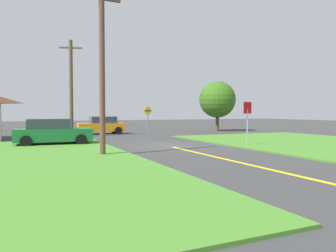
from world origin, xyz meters
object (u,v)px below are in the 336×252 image
(car_approaching_junction, at_px, (102,125))
(utility_pole_mid, at_px, (71,87))
(stop_sign, at_px, (247,115))
(utility_pole_near, at_px, (102,68))
(direction_sign, at_px, (148,117))
(oak_tree_left, at_px, (217,100))
(parked_car_near_building, at_px, (52,132))

(car_approaching_junction, height_order, utility_pole_mid, utility_pole_mid)
(stop_sign, relative_size, utility_pole_near, 0.34)
(car_approaching_junction, height_order, direction_sign, direction_sign)
(car_approaching_junction, distance_m, oak_tree_left, 12.54)
(utility_pole_near, distance_m, oak_tree_left, 21.29)
(direction_sign, xyz_separation_m, oak_tree_left, (8.97, 2.79, 1.74))
(stop_sign, xyz_separation_m, parked_car_near_building, (-10.56, 5.49, -1.03))
(car_approaching_junction, xyz_separation_m, direction_sign, (3.29, -3.39, 0.81))
(car_approaching_junction, relative_size, oak_tree_left, 0.80)
(parked_car_near_building, bearing_deg, utility_pole_near, -71.56)
(direction_sign, bearing_deg, utility_pole_near, -119.84)
(utility_pole_near, relative_size, oak_tree_left, 1.48)
(parked_car_near_building, xyz_separation_m, oak_tree_left, (17.33, 8.20, 2.55))
(car_approaching_junction, relative_size, parked_car_near_building, 0.92)
(utility_pole_near, xyz_separation_m, direction_sign, (6.67, 11.63, -2.46))
(parked_car_near_building, distance_m, oak_tree_left, 19.34)
(utility_pole_near, relative_size, direction_sign, 3.03)
(utility_pole_mid, bearing_deg, oak_tree_left, 7.56)
(car_approaching_junction, relative_size, direction_sign, 1.64)
(car_approaching_junction, distance_m, utility_pole_mid, 5.16)
(parked_car_near_building, xyz_separation_m, utility_pole_near, (1.69, -6.22, 3.27))
(parked_car_near_building, bearing_deg, car_approaching_junction, 63.34)
(oak_tree_left, bearing_deg, direction_sign, -162.70)
(car_approaching_junction, bearing_deg, parked_car_near_building, 62.57)
(parked_car_near_building, height_order, direction_sign, direction_sign)
(parked_car_near_building, distance_m, utility_pole_near, 7.23)
(parked_car_near_building, distance_m, direction_sign, 9.98)
(car_approaching_junction, height_order, utility_pole_near, utility_pole_near)
(direction_sign, bearing_deg, utility_pole_mid, 173.15)
(parked_car_near_building, bearing_deg, oak_tree_left, 28.60)
(utility_pole_near, relative_size, utility_pole_mid, 1.00)
(car_approaching_junction, bearing_deg, stop_sign, 113.56)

